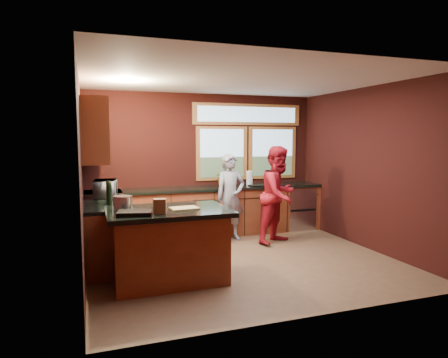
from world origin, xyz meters
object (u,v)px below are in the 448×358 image
person_red (279,195)px  cutting_board (184,208)px  person_grey (230,197)px  stock_pot (123,203)px  island (169,245)px

person_red → cutting_board: 2.41m
person_grey → stock_pot: 2.56m
cutting_board → island: bearing=166.0°
cutting_board → stock_pot: bearing=165.1°
stock_pot → person_grey: bearing=37.6°
person_grey → person_red: bearing=-38.9°
person_grey → stock_pot: size_ratio=6.53×
person_red → cutting_board: bearing=-176.9°
person_grey → stock_pot: (-2.02, -1.56, 0.25)m
person_grey → stock_pot: bearing=-150.8°
person_grey → cutting_board: person_grey is taller
person_red → stock_pot: person_red is taller
person_grey → person_red: 0.88m
island → person_grey: person_grey is taller
island → person_grey: 2.27m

